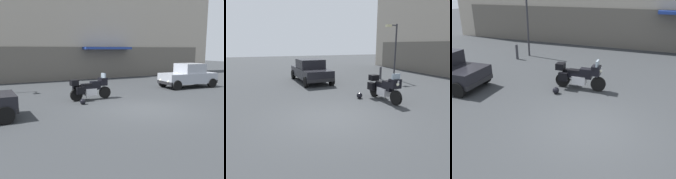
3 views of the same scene
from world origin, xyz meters
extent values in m
plane|color=#2D3033|center=(0.00, 0.00, 0.00)|extent=(80.00, 80.00, 0.00)
cube|color=#A89E8E|center=(0.00, 12.89, 4.58)|extent=(31.70, 2.40, 9.16)
cube|color=#5C564E|center=(0.00, 11.67, 1.40)|extent=(28.53, 0.12, 2.80)
cube|color=navy|center=(3.50, 11.24, 2.70)|extent=(4.40, 1.10, 0.20)
cylinder|color=black|center=(-0.50, 3.13, 0.32)|extent=(0.65, 0.17, 0.64)
cylinder|color=black|center=(-2.12, 3.06, 0.32)|extent=(0.65, 0.17, 0.64)
cylinder|color=#B7B7BC|center=(-0.52, 3.13, 0.75)|extent=(0.33, 0.08, 0.68)
cube|color=#B7B7BC|center=(-1.35, 3.09, 0.42)|extent=(0.62, 0.43, 0.36)
cube|color=black|center=(-1.35, 3.09, 0.66)|extent=(1.11, 0.33, 0.28)
cube|color=black|center=(-1.05, 3.10, 0.84)|extent=(0.53, 0.36, 0.24)
cube|color=black|center=(-1.55, 3.08, 0.80)|extent=(0.57, 0.32, 0.12)
cube|color=black|center=(-0.62, 3.12, 0.92)|extent=(0.38, 0.46, 0.40)
cube|color=#8C9EAD|center=(-0.58, 3.12, 1.22)|extent=(0.10, 0.40, 0.28)
sphere|color=#EAEACC|center=(-0.44, 3.13, 0.92)|extent=(0.14, 0.14, 0.14)
cylinder|color=black|center=(-0.70, 3.12, 1.02)|extent=(0.07, 0.62, 0.04)
cylinder|color=#B7B7BC|center=(-1.96, 3.26, 0.30)|extent=(0.55, 0.11, 0.09)
cube|color=black|center=(-2.01, 3.34, 0.58)|extent=(0.41, 0.22, 0.36)
cube|color=black|center=(-1.99, 2.78, 0.58)|extent=(0.41, 0.22, 0.36)
cube|color=black|center=(-2.22, 3.05, 0.95)|extent=(0.38, 0.42, 0.28)
cylinder|color=black|center=(-1.51, 3.26, 0.15)|extent=(0.03, 0.13, 0.29)
sphere|color=black|center=(-2.09, 2.20, 0.14)|extent=(0.28, 0.28, 0.28)
cube|color=#9EA3AD|center=(6.24, 4.13, 0.66)|extent=(3.90, 1.90, 0.68)
cube|color=#9EA3AD|center=(6.39, 4.12, 1.32)|extent=(1.70, 1.62, 0.64)
cube|color=#8C9EAD|center=(5.64, 4.17, 1.32)|extent=(0.16, 1.39, 0.54)
cube|color=#8C9EAD|center=(7.14, 4.07, 1.32)|extent=(0.16, 1.39, 0.51)
cube|color=black|center=(4.40, 4.26, 0.42)|extent=(0.23, 1.64, 0.20)
cube|color=black|center=(8.09, 4.01, 0.42)|extent=(0.23, 1.64, 0.20)
cylinder|color=black|center=(4.74, 3.45, 0.32)|extent=(0.65, 0.26, 0.64)
cylinder|color=black|center=(4.85, 5.01, 0.32)|extent=(0.65, 0.26, 0.64)
cylinder|color=black|center=(7.64, 3.25, 0.32)|extent=(0.65, 0.26, 0.64)
cylinder|color=black|center=(7.74, 4.81, 0.32)|extent=(0.65, 0.26, 0.64)
sphere|color=silver|center=(4.32, 3.81, 0.54)|extent=(0.14, 0.14, 0.14)
sphere|color=silver|center=(4.38, 4.71, 0.54)|extent=(0.14, 0.14, 0.14)
cube|color=black|center=(-5.23, 1.24, 0.42)|extent=(0.19, 1.76, 0.20)
cylinder|color=black|center=(-5.60, 0.39, 0.32)|extent=(0.65, 0.25, 0.64)
cylinder|color=black|center=(-5.67, 2.07, 0.32)|extent=(0.65, 0.25, 0.64)
camera|label=1|loc=(-6.03, -8.85, 2.61)|focal=40.09mm
camera|label=2|loc=(6.49, -2.37, 2.58)|focal=32.87mm
camera|label=3|loc=(1.79, -6.56, 4.16)|focal=39.42mm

